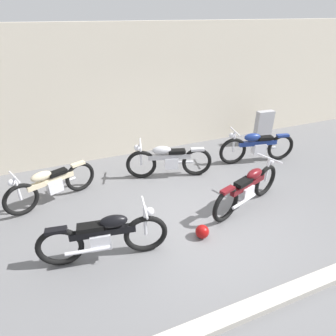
% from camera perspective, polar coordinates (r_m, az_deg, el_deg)
% --- Properties ---
extents(ground_plane, '(40.00, 40.00, 0.00)m').
position_cam_1_polar(ground_plane, '(5.79, 7.13, -10.47)').
color(ground_plane, slate).
extents(building_wall, '(18.00, 0.30, 3.45)m').
position_cam_1_polar(building_wall, '(8.07, -4.80, 15.02)').
color(building_wall, beige).
rests_on(building_wall, ground_plane).
extents(curb_strip, '(18.00, 0.24, 0.12)m').
position_cam_1_polar(curb_strip, '(4.67, 19.71, -23.78)').
color(curb_strip, '#B7B2A8').
rests_on(curb_strip, ground_plane).
extents(stone_marker, '(0.54, 0.24, 1.06)m').
position_cam_1_polar(stone_marker, '(9.20, 18.54, 7.60)').
color(stone_marker, '#9E9EA3').
rests_on(stone_marker, ground_plane).
extents(helmet, '(0.25, 0.25, 0.25)m').
position_cam_1_polar(helmet, '(5.35, 6.87, -12.54)').
color(helmet, maroon).
rests_on(helmet, ground_plane).
extents(motorcycle_black, '(2.11, 0.61, 0.95)m').
position_cam_1_polar(motorcycle_black, '(4.84, -12.56, -13.23)').
color(motorcycle_black, black).
rests_on(motorcycle_black, ground_plane).
extents(motorcycle_maroon, '(2.02, 0.89, 0.94)m').
position_cam_1_polar(motorcycle_maroon, '(6.10, 15.72, -3.92)').
color(motorcycle_maroon, black).
rests_on(motorcycle_maroon, ground_plane).
extents(motorcycle_silver, '(2.06, 0.82, 0.95)m').
position_cam_1_polar(motorcycle_silver, '(6.95, 0.11, 1.58)').
color(motorcycle_silver, black).
rests_on(motorcycle_silver, ground_plane).
extents(motorcycle_blue, '(2.11, 0.69, 0.96)m').
position_cam_1_polar(motorcycle_blue, '(8.03, 17.35, 4.16)').
color(motorcycle_blue, black).
rests_on(motorcycle_blue, ground_plane).
extents(motorcycle_cream, '(1.89, 0.92, 0.90)m').
position_cam_1_polar(motorcycle_cream, '(6.53, -22.39, -3.06)').
color(motorcycle_cream, black).
rests_on(motorcycle_cream, ground_plane).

